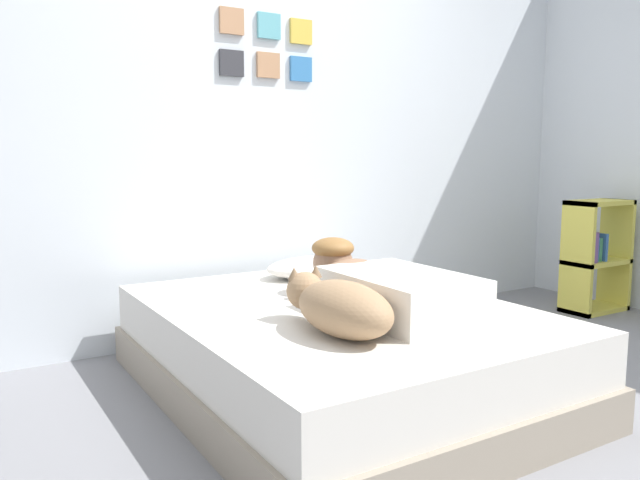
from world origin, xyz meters
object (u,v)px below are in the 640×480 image
Objects in this scene: person_lying at (379,285)px; cell_phone at (314,301)px; pillow at (312,267)px; bed at (335,349)px; bookshelf at (595,255)px; coffee_cup at (329,281)px; dog at (339,306)px.

person_lying is 6.57× the size of cell_phone.
pillow reaches higher than cell_phone.
bed is at bearing -112.19° from pillow.
bookshelf is (2.27, 0.31, 0.19)m from bed.
pillow is 0.31m from coffee_cup.
dog is at bearing -121.00° from bed.
pillow is 0.90× the size of dog.
bed is 0.44m from coffee_cup.
cell_phone is at bearing -175.16° from bookshelf.
dog reaches higher than pillow.
dog is (-0.48, -0.99, 0.05)m from pillow.
coffee_cup is at bearing 179.63° from bookshelf.
pillow is at bearing 171.32° from bookshelf.
bed is 0.71m from pillow.
pillow is at bearing 64.34° from dog.
bed is at bearing -70.75° from cell_phone.
cell_phone is (-0.16, 0.27, -0.10)m from person_lying.
dog is (-0.22, -0.37, 0.30)m from bed.
coffee_cup is 2.10m from bookshelf.
dog is 0.80m from coffee_cup.
bed is 0.36m from person_lying.
bed is 13.60× the size of cell_phone.
dog is at bearing -115.66° from pillow.
cell_phone is (-0.29, -0.50, -0.05)m from pillow.
cell_phone is (-0.21, -0.21, -0.03)m from coffee_cup.
cell_phone is (-0.04, 0.11, 0.20)m from bed.
person_lying is at bearing -99.60° from pillow.
cell_phone is at bearing -135.42° from coffee_cup.
pillow is 0.58m from cell_phone.
bed is 3.31× the size of dog.
coffee_cup reaches higher than bed.
coffee_cup is at bearing 60.25° from dog.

